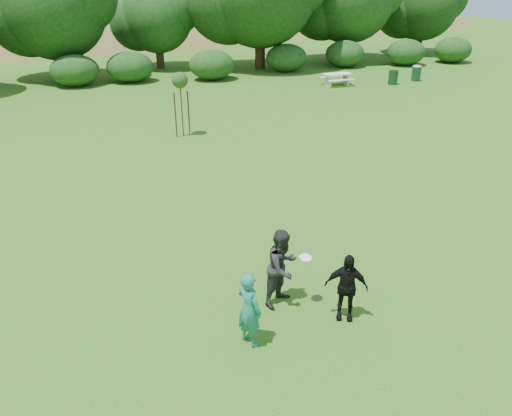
{
  "coord_description": "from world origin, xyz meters",
  "views": [
    {
      "loc": [
        -4.31,
        -8.14,
        6.82
      ],
      "look_at": [
        0.0,
        3.0,
        1.1
      ],
      "focal_mm": 35.0,
      "sensor_mm": 36.0,
      "label": 1
    }
  ],
  "objects": [
    {
      "name": "player_grey",
      "position": [
        -0.4,
        0.34,
        0.91
      ],
      "size": [
        1.1,
        1.02,
        1.81
      ],
      "primitive_type": "imported",
      "rotation": [
        0.0,
        0.0,
        0.49
      ],
      "color": "#242426",
      "rests_on": "ground"
    },
    {
      "name": "frisbee",
      "position": [
        0.01,
        0.08,
        1.21
      ],
      "size": [
        0.27,
        0.27,
        0.07
      ],
      "color": "white",
      "rests_on": "ground"
    },
    {
      "name": "player_black",
      "position": [
        0.62,
        -0.66,
        0.78
      ],
      "size": [
        0.98,
        0.79,
        1.55
      ],
      "primitive_type": "imported",
      "rotation": [
        0.0,
        0.0,
        -0.54
      ],
      "color": "black",
      "rests_on": "ground"
    },
    {
      "name": "hillside",
      "position": [
        -0.56,
        68.45,
        -11.97
      ],
      "size": [
        150.0,
        72.0,
        52.0
      ],
      "color": "olive",
      "rests_on": "ground"
    },
    {
      "name": "picnic_table",
      "position": [
        12.45,
        20.55,
        0.52
      ],
      "size": [
        1.8,
        1.48,
        0.76
      ],
      "color": "silver",
      "rests_on": "ground"
    },
    {
      "name": "trash_can_near",
      "position": [
        16.02,
        19.5,
        0.45
      ],
      "size": [
        0.6,
        0.6,
        0.9
      ],
      "primitive_type": "cylinder",
      "color": "#13351A",
      "rests_on": "ground"
    },
    {
      "name": "tree_row",
      "position": [
        3.23,
        28.68,
        4.87
      ],
      "size": [
        53.92,
        10.38,
        9.62
      ],
      "color": "#3A2616",
      "rests_on": "ground"
    },
    {
      "name": "ground",
      "position": [
        0.0,
        0.0,
        0.0
      ],
      "size": [
        120.0,
        120.0,
        0.0
      ],
      "primitive_type": "plane",
      "color": "#19470C",
      "rests_on": "ground"
    },
    {
      "name": "sapling",
      "position": [
        0.5,
        13.42,
        2.42
      ],
      "size": [
        0.7,
        0.7,
        2.85
      ],
      "color": "#392116",
      "rests_on": "ground"
    },
    {
      "name": "trash_can_lidded",
      "position": [
        18.16,
        19.92,
        0.54
      ],
      "size": [
        0.6,
        0.6,
        1.05
      ],
      "color": "#163C22",
      "rests_on": "ground"
    },
    {
      "name": "player_teal",
      "position": [
        -1.57,
        -0.69,
        0.82
      ],
      "size": [
        0.59,
        0.7,
        1.64
      ],
      "primitive_type": "imported",
      "rotation": [
        0.0,
        0.0,
        1.96
      ],
      "color": "#1A7763",
      "rests_on": "ground"
    }
  ]
}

